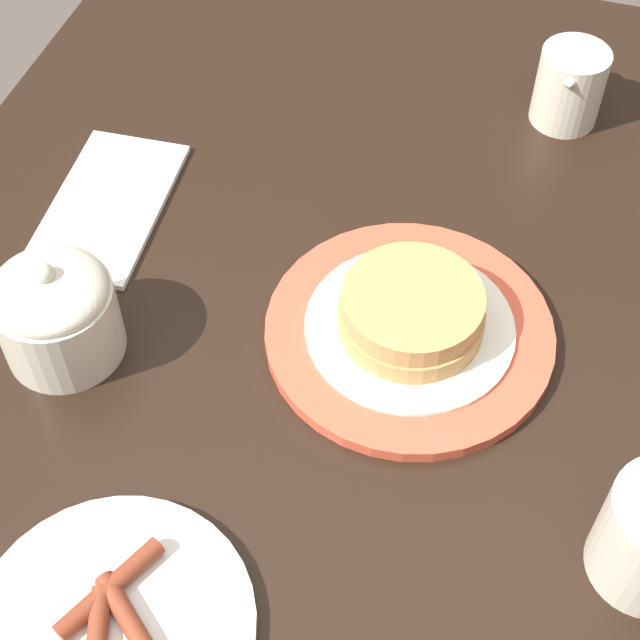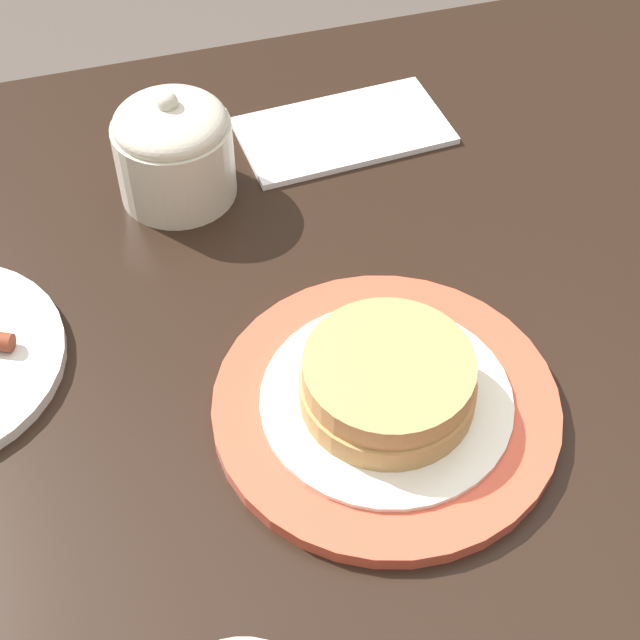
{
  "view_description": "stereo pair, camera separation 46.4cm",
  "coord_description": "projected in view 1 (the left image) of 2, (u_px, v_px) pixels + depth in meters",
  "views": [
    {
      "loc": [
        -0.46,
        -0.13,
        1.43
      ],
      "look_at": [
        0.01,
        0.01,
        0.8
      ],
      "focal_mm": 55.0,
      "sensor_mm": 36.0,
      "label": 1
    },
    {
      "loc": [
        -0.12,
        -0.43,
        1.33
      ],
      "look_at": [
        0.01,
        0.01,
        0.8
      ],
      "focal_mm": 55.0,
      "sensor_mm": 36.0,
      "label": 2
    }
  ],
  "objects": [
    {
      "name": "pancake_plate",
      "position": [
        410.0,
        323.0,
        0.81
      ],
      "size": [
        0.24,
        0.24,
        0.06
      ],
      "color": "#DB5138",
      "rests_on": "dining_table"
    },
    {
      "name": "sugar_bowl",
      "position": [
        56.0,
        311.0,
        0.78
      ],
      "size": [
        0.1,
        0.1,
        0.1
      ],
      "color": "beige",
      "rests_on": "dining_table"
    },
    {
      "name": "side_plate_bacon",
      "position": [
        113.0,
        628.0,
        0.66
      ],
      "size": [
        0.2,
        0.2,
        0.02
      ],
      "color": "silver",
      "rests_on": "dining_table"
    },
    {
      "name": "creamer_pitcher",
      "position": [
        570.0,
        85.0,
        0.97
      ],
      "size": [
        0.1,
        0.07,
        0.09
      ],
      "color": "beige",
      "rests_on": "dining_table"
    },
    {
      "name": "dining_table",
      "position": [
        331.0,
        444.0,
        0.93
      ],
      "size": [
        1.15,
        0.84,
        0.77
      ],
      "color": "black",
      "rests_on": "ground_plane"
    },
    {
      "name": "napkin",
      "position": [
        108.0,
        205.0,
        0.92
      ],
      "size": [
        0.19,
        0.11,
        0.01
      ],
      "color": "white",
      "rests_on": "dining_table"
    }
  ]
}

